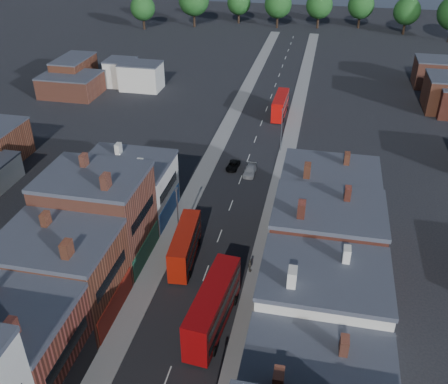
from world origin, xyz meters
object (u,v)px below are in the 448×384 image
at_px(bus_0, 185,245).
at_px(bus_1, 213,306).
at_px(car_2, 233,166).
at_px(bus_2, 280,105).
at_px(car_3, 250,171).
at_px(ped_3, 250,265).
at_px(car_1, 191,342).

relative_size(bus_0, bus_1, 0.86).
bearing_deg(car_2, bus_1, -78.14).
distance_m(bus_2, car_3, 26.62).
bearing_deg(ped_3, car_2, 28.06).
distance_m(bus_1, car_2, 36.32).
relative_size(car_2, ped_3, 2.22).
height_order(bus_0, bus_1, bus_1).
bearing_deg(car_2, car_1, -81.07).
xyz_separation_m(bus_0, bus_1, (6.04, -10.34, 0.40)).
bearing_deg(car_2, car_3, -19.21).
bearing_deg(bus_1, bus_2, 94.88).
bearing_deg(ped_3, bus_2, 14.87).
relative_size(bus_2, ped_3, 5.78).
xyz_separation_m(bus_2, car_1, (-1.93, -64.29, -1.86)).
bearing_deg(car_1, bus_0, 109.36).
bearing_deg(car_3, bus_1, -86.31).
height_order(bus_0, car_1, bus_0).
bearing_deg(bus_0, car_1, -76.31).
height_order(car_3, ped_3, ped_3).
distance_m(bus_2, ped_3, 51.39).
height_order(bus_0, car_2, bus_0).
bearing_deg(bus_2, car_1, -90.41).
distance_m(car_1, ped_3, 13.58).
relative_size(bus_0, car_3, 2.36).
xyz_separation_m(bus_0, bus_2, (6.38, 50.69, 0.01)).
relative_size(bus_1, car_3, 2.76).
xyz_separation_m(bus_0, car_3, (4.37, 24.20, -1.75)).
bearing_deg(bus_0, bus_2, 78.40).
bearing_deg(bus_2, car_2, -100.37).
height_order(bus_0, ped_3, bus_0).
bearing_deg(bus_1, ped_3, 81.13).
relative_size(bus_1, car_1, 3.73).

